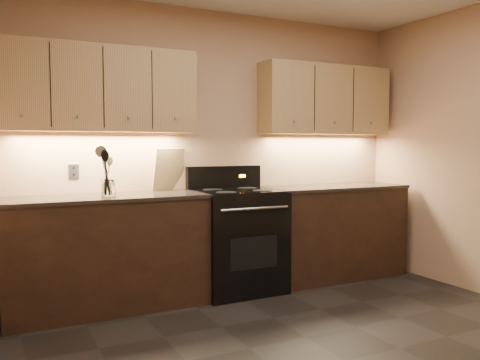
# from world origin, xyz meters

# --- Properties ---
(wall_back) EXTENTS (4.00, 0.04, 2.60)m
(wall_back) POSITION_xyz_m (0.00, 2.00, 1.30)
(wall_back) COLOR tan
(wall_back) RESTS_ON ground
(counter_left) EXTENTS (1.62, 0.62, 0.93)m
(counter_left) POSITION_xyz_m (-1.10, 1.70, 0.47)
(counter_left) COLOR black
(counter_left) RESTS_ON ground
(counter_right) EXTENTS (1.46, 0.62, 0.93)m
(counter_right) POSITION_xyz_m (1.18, 1.70, 0.47)
(counter_right) COLOR black
(counter_right) RESTS_ON ground
(stove) EXTENTS (0.76, 0.68, 1.14)m
(stove) POSITION_xyz_m (0.08, 1.68, 0.48)
(stove) COLOR black
(stove) RESTS_ON ground
(upper_cab_left) EXTENTS (1.60, 0.30, 0.70)m
(upper_cab_left) POSITION_xyz_m (-1.10, 1.85, 1.80)
(upper_cab_left) COLOR tan
(upper_cab_left) RESTS_ON wall_back
(upper_cab_right) EXTENTS (1.44, 0.30, 0.70)m
(upper_cab_right) POSITION_xyz_m (1.18, 1.85, 1.80)
(upper_cab_right) COLOR tan
(upper_cab_right) RESTS_ON wall_back
(outlet_plate) EXTENTS (0.08, 0.01, 0.12)m
(outlet_plate) POSITION_xyz_m (-1.30, 1.99, 1.12)
(outlet_plate) COLOR #B2B5BA
(outlet_plate) RESTS_ON wall_back
(utensil_crock) EXTENTS (0.12, 0.12, 0.14)m
(utensil_crock) POSITION_xyz_m (-1.09, 1.64, 0.99)
(utensil_crock) COLOR white
(utensil_crock) RESTS_ON counter_left
(cutting_board) EXTENTS (0.32, 0.18, 0.38)m
(cutting_board) POSITION_xyz_m (-0.48, 1.95, 1.12)
(cutting_board) COLOR tan
(cutting_board) RESTS_ON counter_left
(wooden_spoon) EXTENTS (0.14, 0.15, 0.32)m
(wooden_spoon) POSITION_xyz_m (-1.13, 1.64, 1.10)
(wooden_spoon) COLOR tan
(wooden_spoon) RESTS_ON utensil_crock
(black_spoon) EXTENTS (0.09, 0.15, 0.36)m
(black_spoon) POSITION_xyz_m (-1.10, 1.65, 1.12)
(black_spoon) COLOR black
(black_spoon) RESTS_ON utensil_crock
(black_turner) EXTENTS (0.11, 0.18, 0.34)m
(black_turner) POSITION_xyz_m (-1.09, 1.61, 1.11)
(black_turner) COLOR black
(black_turner) RESTS_ON utensil_crock
(steel_spatula) EXTENTS (0.18, 0.15, 0.38)m
(steel_spatula) POSITION_xyz_m (-1.07, 1.65, 1.13)
(steel_spatula) COLOR silver
(steel_spatula) RESTS_ON utensil_crock
(steel_skimmer) EXTENTS (0.18, 0.12, 0.40)m
(steel_skimmer) POSITION_xyz_m (-1.07, 1.62, 1.14)
(steel_skimmer) COLOR silver
(steel_skimmer) RESTS_ON utensil_crock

